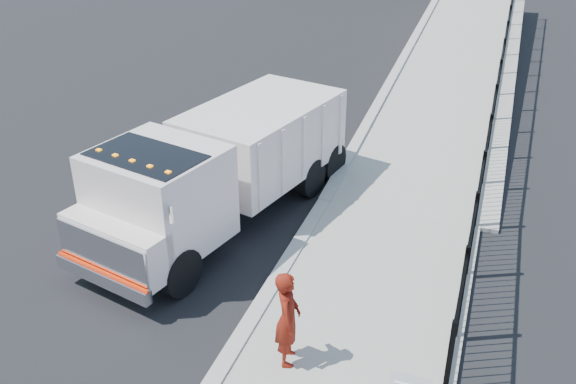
% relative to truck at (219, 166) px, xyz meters
% --- Properties ---
extents(ground, '(120.00, 120.00, 0.00)m').
position_rel_truck_xyz_m(ground, '(2.04, -2.43, -1.45)').
color(ground, black).
rests_on(ground, ground).
extents(curb, '(0.30, 12.00, 0.16)m').
position_rel_truck_xyz_m(curb, '(2.04, -4.43, -1.37)').
color(curb, '#ADAAA3').
rests_on(curb, ground).
extents(ramp, '(3.95, 24.06, 3.19)m').
position_rel_truck_xyz_m(ramp, '(4.16, 13.57, -1.45)').
color(ramp, '#9E998E').
rests_on(ramp, ground).
extents(iron_fence, '(0.10, 28.00, 1.80)m').
position_rel_truck_xyz_m(iron_fence, '(5.59, 9.57, -0.55)').
color(iron_fence, black).
rests_on(iron_fence, ground).
extents(truck, '(4.11, 7.87, 2.58)m').
position_rel_truck_xyz_m(truck, '(0.00, 0.00, 0.00)').
color(truck, black).
rests_on(truck, ground).
extents(worker, '(0.58, 0.72, 1.73)m').
position_rel_truck_xyz_m(worker, '(3.01, -3.97, -0.46)').
color(worker, maroon).
rests_on(worker, sidewalk).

